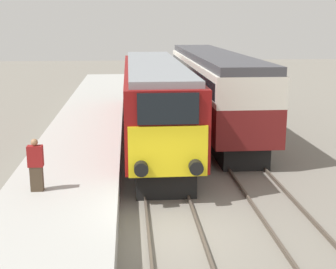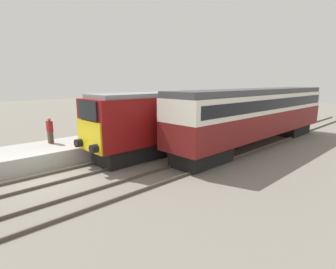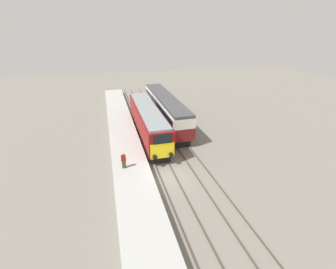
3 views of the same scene
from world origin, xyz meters
TOP-DOWN VIEW (x-y plane):
  - ground_plane at (0.00, 0.00)m, footprint 120.00×120.00m
  - platform_left at (-3.30, 8.00)m, footprint 3.50×50.00m
  - rails_near_track at (0.00, 5.00)m, footprint 1.51×60.00m
  - rails_far_track at (3.40, 5.00)m, footprint 1.50×60.00m
  - locomotive at (0.00, 9.69)m, footprint 2.70×15.69m
  - passenger_carriage at (3.40, 13.46)m, footprint 2.75×17.02m
  - person_on_platform at (-3.93, 1.48)m, footprint 0.44×0.26m

SIDE VIEW (x-z plane):
  - ground_plane at x=0.00m, z-range 0.00..0.00m
  - rails_near_track at x=0.00m, z-range 0.00..0.14m
  - rails_far_track at x=3.40m, z-range 0.00..0.14m
  - platform_left at x=-3.30m, z-range 0.00..0.87m
  - person_on_platform at x=-3.93m, z-range 0.86..2.44m
  - locomotive at x=0.00m, z-range 0.25..4.20m
  - passenger_carriage at x=3.40m, z-range 0.42..4.54m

